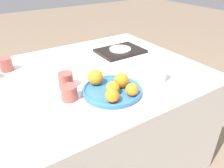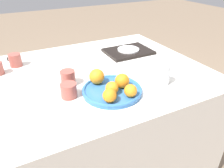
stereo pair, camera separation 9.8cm
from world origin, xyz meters
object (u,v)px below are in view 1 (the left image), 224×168
(side_plate, at_px, (120,49))
(soy_dish, at_px, (1,63))
(cup_1, at_px, (69,93))
(cup_2, at_px, (6,64))
(fruit_platter, at_px, (112,90))
(orange_0, at_px, (122,80))
(orange_1, at_px, (95,77))
(napkin, at_px, (45,60))
(water_glass, at_px, (159,72))
(orange_2, at_px, (113,88))
(orange_4, at_px, (112,96))
(cup_3, at_px, (66,80))
(serving_tray, at_px, (120,51))
(orange_3, at_px, (132,90))

(side_plate, height_order, soy_dish, side_plate)
(cup_1, height_order, cup_2, cup_2)
(fruit_platter, distance_m, orange_0, 0.07)
(orange_1, relative_size, napkin, 0.57)
(cup_1, height_order, soy_dish, cup_1)
(orange_0, bearing_deg, napkin, 110.09)
(fruit_platter, bearing_deg, water_glass, -7.66)
(cup_2, bearing_deg, fruit_platter, -55.07)
(orange_2, height_order, orange_4, orange_4)
(fruit_platter, xyz_separation_m, water_glass, (0.28, -0.04, 0.04))
(orange_4, relative_size, napkin, 0.46)
(orange_2, bearing_deg, cup_2, 122.06)
(orange_4, height_order, cup_3, orange_4)
(orange_2, height_order, serving_tray, orange_2)
(napkin, bearing_deg, cup_1, -95.20)
(side_plate, distance_m, cup_1, 0.67)
(orange_2, bearing_deg, soy_dish, 118.02)
(orange_1, bearing_deg, cup_3, 146.28)
(orange_1, relative_size, side_plate, 0.52)
(orange_4, relative_size, cup_1, 0.83)
(fruit_platter, relative_size, cup_2, 3.81)
(napkin, bearing_deg, orange_4, -81.76)
(cup_2, bearing_deg, orange_1, -53.14)
(orange_2, relative_size, cup_2, 0.80)
(cup_1, bearing_deg, side_plate, 33.84)
(soy_dish, bearing_deg, orange_4, -66.11)
(orange_2, bearing_deg, orange_0, 22.96)
(soy_dish, bearing_deg, napkin, -23.81)
(cup_1, bearing_deg, cup_3, 74.29)
(side_plate, bearing_deg, soy_dish, 161.48)
(orange_4, bearing_deg, napkin, 98.24)
(water_glass, xyz_separation_m, side_plate, (0.07, 0.47, -0.03))
(orange_1, bearing_deg, napkin, 103.25)
(cup_3, bearing_deg, orange_2, -54.76)
(soy_dish, bearing_deg, cup_3, -65.35)
(orange_3, bearing_deg, napkin, 106.84)
(orange_0, relative_size, cup_1, 0.94)
(water_glass, bearing_deg, orange_0, 171.21)
(fruit_platter, distance_m, soy_dish, 0.80)
(water_glass, relative_size, side_plate, 0.68)
(orange_3, height_order, side_plate, orange_3)
(water_glass, bearing_deg, side_plate, 81.22)
(orange_3, xyz_separation_m, water_glass, (0.23, 0.06, 0.00))
(orange_3, xyz_separation_m, side_plate, (0.31, 0.53, -0.02))
(fruit_platter, relative_size, water_glass, 2.86)
(orange_1, xyz_separation_m, water_glass, (0.32, -0.13, -0.01))
(orange_3, height_order, cup_1, orange_3)
(orange_1, height_order, orange_3, orange_1)
(water_glass, relative_size, soy_dish, 1.54)
(orange_4, height_order, side_plate, orange_4)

